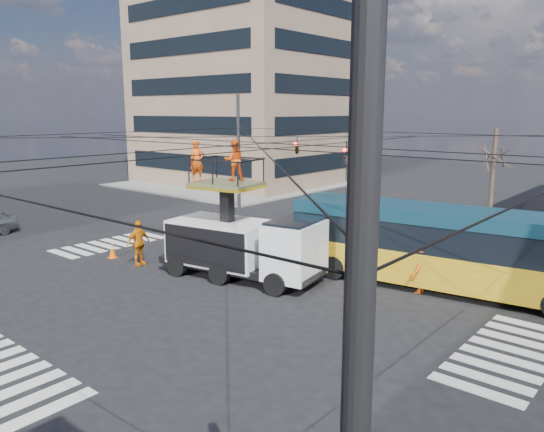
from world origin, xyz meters
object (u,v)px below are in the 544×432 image
at_px(city_bus, 452,247).
at_px(flagger, 420,268).
at_px(traffic_cone, 112,250).
at_px(utility_truck, 244,233).
at_px(worker_ground, 138,243).

bearing_deg(city_bus, flagger, -133.24).
distance_m(city_bus, flagger, 1.54).
bearing_deg(city_bus, traffic_cone, -165.23).
relative_size(utility_truck, worker_ground, 3.52).
distance_m(traffic_cone, worker_ground, 2.08).
height_order(utility_truck, city_bus, utility_truck).
xyz_separation_m(utility_truck, traffic_cone, (-6.93, -1.72, -1.57)).
height_order(traffic_cone, flagger, flagger).
bearing_deg(flagger, utility_truck, -64.48).
bearing_deg(traffic_cone, utility_truck, 13.96).
bearing_deg(flagger, worker_ground, -67.34).
bearing_deg(utility_truck, flagger, 15.68).
relative_size(utility_truck, traffic_cone, 9.38).
relative_size(city_bus, traffic_cone, 16.68).
relative_size(traffic_cone, flagger, 0.40).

